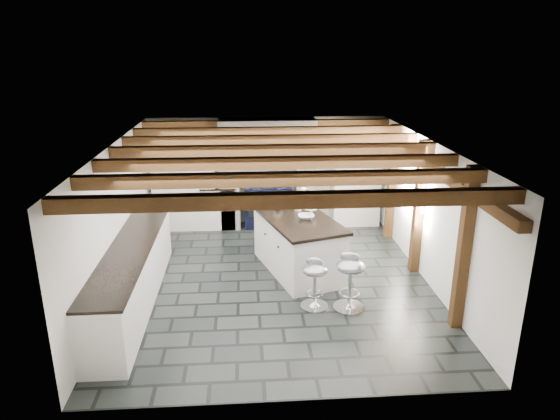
{
  "coord_description": "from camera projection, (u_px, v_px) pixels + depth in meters",
  "views": [
    {
      "loc": [
        -0.47,
        -7.55,
        3.76
      ],
      "look_at": [
        0.1,
        0.4,
        1.1
      ],
      "focal_mm": 32.0,
      "sensor_mm": 36.0,
      "label": 1
    }
  ],
  "objects": [
    {
      "name": "bar_stool_near",
      "position": [
        350.0,
        275.0,
        7.3
      ],
      "size": [
        0.55,
        0.55,
        0.88
      ],
      "rotation": [
        0.0,
        0.0,
        -0.36
      ],
      "color": "silver",
      "rests_on": "ground"
    },
    {
      "name": "kitchen_island",
      "position": [
        298.0,
        243.0,
        8.58
      ],
      "size": [
        1.57,
        2.19,
        1.3
      ],
      "rotation": [
        0.0,
        0.0,
        0.3
      ],
      "color": "white",
      "rests_on": "ground"
    },
    {
      "name": "range_cooker",
      "position": [
        268.0,
        205.0,
        10.75
      ],
      "size": [
        1.0,
        0.63,
        0.99
      ],
      "color": "black",
      "rests_on": "ground"
    },
    {
      "name": "bar_stool_far",
      "position": [
        315.0,
        278.0,
        7.36
      ],
      "size": [
        0.49,
        0.49,
        0.78
      ],
      "rotation": [
        0.0,
        0.0,
        -0.35
      ],
      "color": "silver",
      "rests_on": "ground"
    },
    {
      "name": "ground",
      "position": [
        276.0,
        280.0,
        8.37
      ],
      "size": [
        6.0,
        6.0,
        0.0
      ],
      "primitive_type": "plane",
      "color": "black",
      "rests_on": "ground"
    },
    {
      "name": "room_shell",
      "position": [
        238.0,
        195.0,
        9.33
      ],
      "size": [
        6.0,
        6.03,
        6.0
      ],
      "color": "white",
      "rests_on": "ground"
    }
  ]
}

